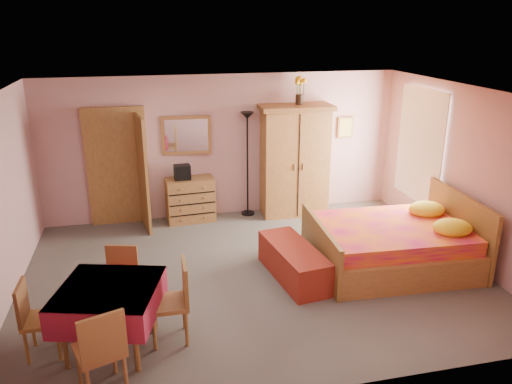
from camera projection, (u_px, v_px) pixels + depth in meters
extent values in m
plane|color=#5E5A53|center=(254.00, 274.00, 7.24)|extent=(6.50, 6.50, 0.00)
plane|color=brown|center=(254.00, 93.00, 6.39)|extent=(6.50, 6.50, 0.00)
cube|color=tan|center=(224.00, 146.00, 9.12)|extent=(6.50, 0.10, 2.60)
cube|color=tan|center=(315.00, 275.00, 4.51)|extent=(6.50, 0.10, 2.60)
cube|color=tan|center=(464.00, 174.00, 7.51)|extent=(0.10, 5.00, 2.60)
cube|color=#9E6B35|center=(118.00, 168.00, 8.77)|extent=(1.06, 0.12, 2.15)
cube|color=white|center=(421.00, 146.00, 8.55)|extent=(0.08, 1.40, 1.95)
cube|color=#D8BF59|center=(345.00, 127.00, 9.51)|extent=(0.30, 0.04, 0.40)
cube|color=#8F5D30|center=(190.00, 200.00, 9.04)|extent=(0.88, 0.48, 0.80)
cube|color=white|center=(186.00, 135.00, 8.86)|extent=(0.88, 0.10, 0.69)
cube|color=black|center=(182.00, 172.00, 8.83)|extent=(0.29, 0.22, 0.26)
cube|color=black|center=(247.00, 165.00, 9.16)|extent=(0.28, 0.28, 1.94)
cube|color=#A87039|center=(295.00, 161.00, 9.19)|extent=(1.34, 0.72, 2.06)
cube|color=yellow|center=(300.00, 90.00, 8.82)|extent=(0.21, 0.21, 0.50)
cube|color=#C31352|center=(391.00, 233.00, 7.34)|extent=(2.36, 1.90, 1.05)
cube|color=maroon|center=(294.00, 262.00, 7.07)|extent=(0.72, 1.48, 0.47)
cube|color=maroon|center=(111.00, 318.00, 5.50)|extent=(1.29, 1.29, 0.76)
cube|color=#A46637|center=(99.00, 349.00, 4.82)|extent=(0.56, 0.56, 0.96)
cube|color=#A77538|center=(120.00, 284.00, 6.09)|extent=(0.49, 0.49, 0.87)
cube|color=#AD7B3A|center=(43.00, 319.00, 5.38)|extent=(0.41, 0.41, 0.88)
cube|color=olive|center=(168.00, 302.00, 5.61)|extent=(0.44, 0.44, 0.96)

